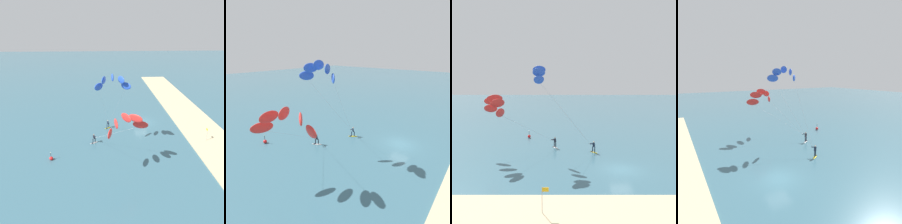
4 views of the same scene
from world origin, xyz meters
TOP-DOWN VIEW (x-y plane):
  - ground_plane at (0.00, 0.00)m, footprint 240.00×240.00m
  - kitesurfer_nearshore at (-15.91, 5.24)m, footprint 10.76×8.44m
  - kitesurfer_mid_water at (-9.97, 6.57)m, footprint 9.33×5.55m
  - marker_buoy at (-13.14, 15.96)m, footprint 0.56×0.56m

SIDE VIEW (x-z plane):
  - ground_plane at x=0.00m, z-range 0.00..0.00m
  - marker_buoy at x=-13.14m, z-range -0.39..0.99m
  - kitesurfer_nearshore at x=-15.91m, z-range 2.72..11.34m
  - kitesurfer_mid_water at x=-9.97m, z-range 4.58..17.08m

